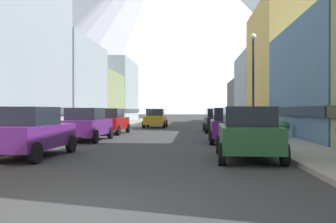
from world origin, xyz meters
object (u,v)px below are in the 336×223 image
Objects in this scene: potted_plant_0 at (284,128)px; car_right_2 at (218,120)px; streetlamp_right at (253,69)px; car_left_2 at (110,121)px; potted_plant_1 at (44,126)px; car_left_1 at (86,124)px; car_left_0 at (29,132)px; car_right_0 at (248,133)px; car_driving_0 at (155,118)px; car_right_1 at (229,125)px; pedestrian_0 at (37,124)px.

car_right_2 is at bearing 113.00° from potted_plant_0.
car_left_2 is at bearing 154.00° from streetlamp_right.
car_left_1 is at bearing -35.36° from potted_plant_1.
potted_plant_0 is 14.03m from potted_plant_1.
car_left_0 is 1.00× the size of car_right_2.
car_driving_0 is (-5.40, 23.85, 0.00)m from car_right_0.
car_left_2 and car_right_0 have the same top height.
car_right_1 is (7.60, -0.57, 0.00)m from car_left_1.
car_driving_0 is at bearing 115.37° from streetlamp_right.
car_left_0 is at bearing -90.00° from car_left_2.
streetlamp_right reaches higher than potted_plant_1.
car_left_0 and car_left_1 have the same top height.
car_right_1 is at bearing -149.27° from potted_plant_0.
car_left_0 is 4.66× the size of potted_plant_1.
car_right_0 is at bearing -77.25° from car_driving_0.
car_left_0 is 1.00× the size of car_right_1.
car_left_2 is (-0.00, 13.62, 0.00)m from car_left_0.
car_left_1 is 0.99× the size of car_right_0.
pedestrian_0 is 0.29× the size of streetlamp_right.
car_left_1 is 1.00× the size of car_right_2.
car_right_2 is 7.99m from streetlamp_right.
car_left_0 reaches higher than potted_plant_1.
car_left_0 and car_right_1 have the same top height.
car_right_1 is 1.01× the size of car_driving_0.
pedestrian_0 is (-13.25, -2.06, 0.26)m from potted_plant_0.
car_right_1 is at bearing -41.42° from car_left_2.
pedestrian_0 reaches higher than car_left_2.
streetlamp_right is (9.15, 1.67, 3.09)m from car_left_1.
pedestrian_0 is at bearing -179.08° from car_right_1.
streetlamp_right reaches higher than pedestrian_0.
car_right_1 is at bearing -14.73° from potted_plant_1.
streetlamp_right is at bearing 55.30° from car_right_1.
potted_plant_0 is (10.80, 8.82, -0.24)m from car_left_0.
streetlamp_right reaches higher than car_left_1.
car_left_1 is 7.62m from car_right_1.
car_right_1 is at bearing -90.00° from car_right_2.
car_right_1 is 3.73m from potted_plant_0.
car_left_0 and car_left_2 have the same top height.
car_right_0 and car_driving_0 have the same top height.
pedestrian_0 is at bearing -105.25° from car_driving_0.
potted_plant_0 is at bearing 70.12° from car_right_0.
streetlamp_right is (6.95, -14.65, 3.09)m from car_driving_0.
car_left_1 is 11.68m from car_right_2.
car_right_0 reaches higher than potted_plant_1.
car_left_0 is 10.28m from car_right_1.
potted_plant_1 is (-3.20, -3.87, -0.20)m from car_left_2.
car_left_0 is 23.91m from car_driving_0.
streetlamp_right is (11.60, 2.40, 3.06)m from pedestrian_0.
car_left_1 is 9.80m from streetlamp_right.
car_left_1 is 2.65× the size of pedestrian_0.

